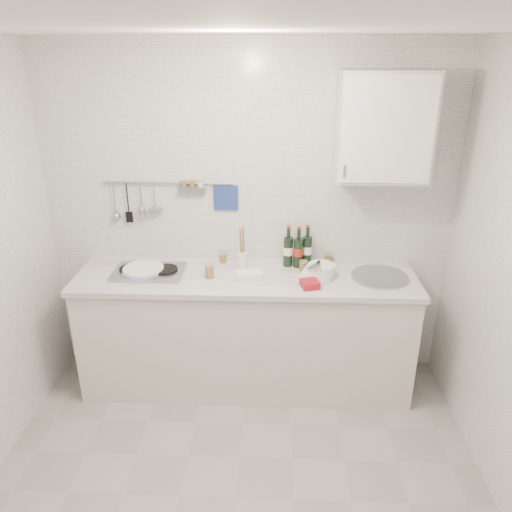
{
  "coord_description": "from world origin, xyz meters",
  "views": [
    {
      "loc": [
        0.2,
        -2.12,
        2.44
      ],
      "look_at": [
        0.08,
        0.9,
        1.16
      ],
      "focal_mm": 35.0,
      "sensor_mm": 36.0,
      "label": 1
    }
  ],
  "objects_px": {
    "plate_stack_sink": "(318,272)",
    "utensil_crock": "(242,258)",
    "wall_cabinet": "(384,127)",
    "plate_stack_hob": "(142,271)",
    "wine_bottles": "(298,246)"
  },
  "relations": [
    {
      "from": "wall_cabinet",
      "to": "plate_stack_hob",
      "type": "bearing_deg",
      "value": -175.21
    },
    {
      "from": "wall_cabinet",
      "to": "utensil_crock",
      "type": "height_order",
      "value": "wall_cabinet"
    },
    {
      "from": "wall_cabinet",
      "to": "wine_bottles",
      "type": "xyz_separation_m",
      "value": [
        -0.53,
        0.07,
        -0.87
      ]
    },
    {
      "from": "utensil_crock",
      "to": "wall_cabinet",
      "type": "bearing_deg",
      "value": -1.43
    },
    {
      "from": "wall_cabinet",
      "to": "plate_stack_hob",
      "type": "distance_m",
      "value": 1.93
    },
    {
      "from": "plate_stack_sink",
      "to": "wall_cabinet",
      "type": "bearing_deg",
      "value": 20.1
    },
    {
      "from": "wall_cabinet",
      "to": "plate_stack_sink",
      "type": "distance_m",
      "value": 1.07
    },
    {
      "from": "plate_stack_hob",
      "to": "wine_bottles",
      "type": "relative_size",
      "value": 1.02
    },
    {
      "from": "plate_stack_hob",
      "to": "plate_stack_sink",
      "type": "distance_m",
      "value": 1.26
    },
    {
      "from": "plate_stack_sink",
      "to": "plate_stack_hob",
      "type": "bearing_deg",
      "value": 179.83
    },
    {
      "from": "wall_cabinet",
      "to": "plate_stack_sink",
      "type": "height_order",
      "value": "wall_cabinet"
    },
    {
      "from": "plate_stack_sink",
      "to": "utensil_crock",
      "type": "distance_m",
      "value": 0.57
    },
    {
      "from": "plate_stack_sink",
      "to": "utensil_crock",
      "type": "height_order",
      "value": "utensil_crock"
    },
    {
      "from": "plate_stack_sink",
      "to": "wine_bottles",
      "type": "bearing_deg",
      "value": 123.59
    },
    {
      "from": "wall_cabinet",
      "to": "wine_bottles",
      "type": "relative_size",
      "value": 2.26
    }
  ]
}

